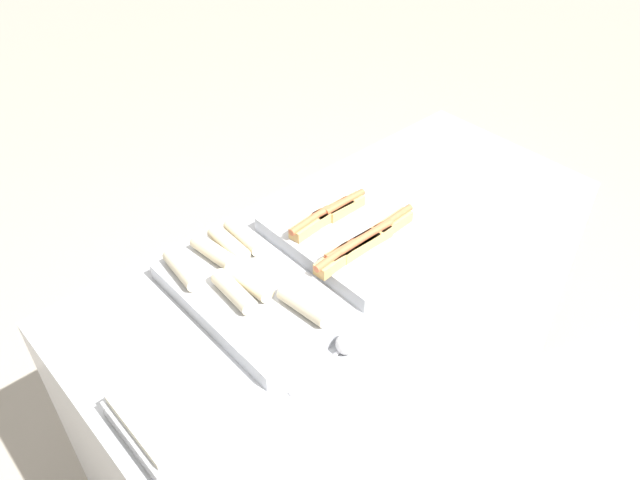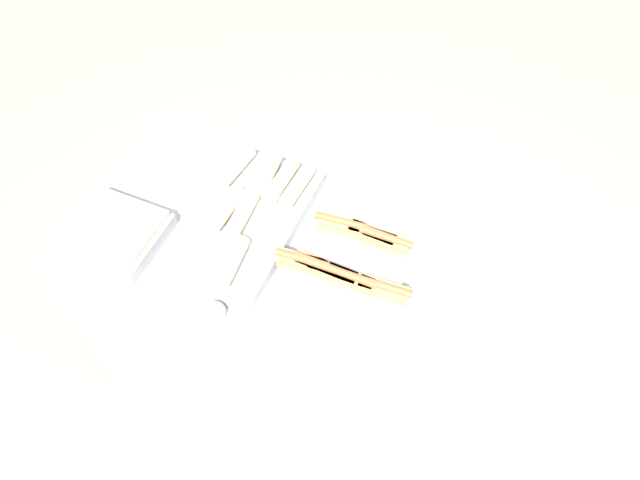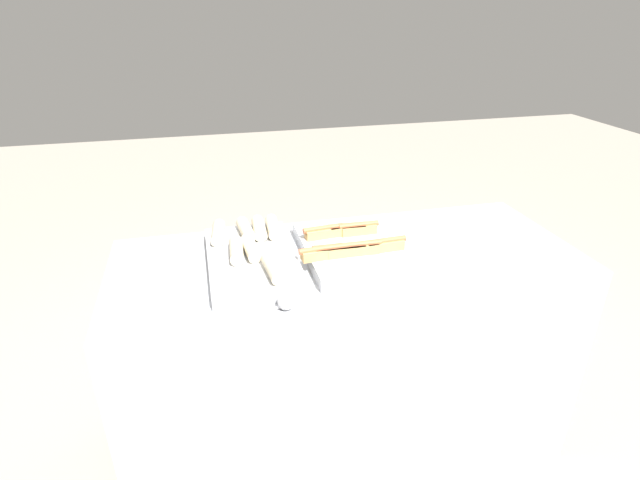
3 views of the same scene
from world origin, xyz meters
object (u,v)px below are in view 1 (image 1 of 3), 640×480
at_px(tray_hotdogs, 346,237).
at_px(tray_wraps, 248,288).
at_px(serving_spoon_near, 343,347).
at_px(tray_side_front, 183,405).

bearing_deg(tray_hotdogs, tray_wraps, 176.40).
bearing_deg(tray_wraps, tray_hotdogs, -3.60).
bearing_deg(serving_spoon_near, tray_hotdogs, 45.12).
bearing_deg(tray_side_front, serving_spoon_near, -15.86).
bearing_deg(tray_side_front, tray_wraps, 31.42).
xyz_separation_m(tray_wraps, serving_spoon_near, (0.06, -0.33, -0.01)).
height_order(tray_side_front, serving_spoon_near, tray_side_front).
bearing_deg(serving_spoon_near, tray_wraps, 100.35).
distance_m(tray_hotdogs, tray_wraps, 0.36).
distance_m(tray_wraps, tray_side_front, 0.40).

